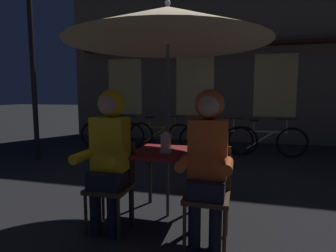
{
  "coord_description": "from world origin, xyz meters",
  "views": [
    {
      "loc": [
        0.73,
        -2.78,
        1.35
      ],
      "look_at": [
        0.0,
        0.01,
        1.01
      ],
      "focal_mm": 28.78,
      "sensor_mm": 36.0,
      "label": 1
    }
  ],
  "objects_px": {
    "patio_umbrella": "(168,26)",
    "bicycle_fourth": "(267,141)",
    "bicycle_second": "(160,135)",
    "person_left_hooded": "(109,146)",
    "cafe_table": "(168,160)",
    "lantern": "(166,141)",
    "bicycle_third": "(216,139)",
    "street_lamp": "(31,26)",
    "person_right_hooded": "(208,152)",
    "chair_left": "(113,180)",
    "bicycle_nearest": "(112,135)",
    "chair_right": "(208,188)"
  },
  "relations": [
    {
      "from": "patio_umbrella",
      "to": "bicycle_nearest",
      "type": "relative_size",
      "value": 1.38
    },
    {
      "from": "chair_left",
      "to": "bicycle_nearest",
      "type": "bearing_deg",
      "value": 116.5
    },
    {
      "from": "cafe_table",
      "to": "person_right_hooded",
      "type": "height_order",
      "value": "person_right_hooded"
    },
    {
      "from": "person_right_hooded",
      "to": "bicycle_fourth",
      "type": "distance_m",
      "value": 3.96
    },
    {
      "from": "person_left_hooded",
      "to": "person_right_hooded",
      "type": "height_order",
      "value": "same"
    },
    {
      "from": "bicycle_second",
      "to": "bicycle_third",
      "type": "relative_size",
      "value": 1.0
    },
    {
      "from": "street_lamp",
      "to": "bicycle_second",
      "type": "bearing_deg",
      "value": 36.6
    },
    {
      "from": "cafe_table",
      "to": "patio_umbrella",
      "type": "bearing_deg",
      "value": 0.0
    },
    {
      "from": "bicycle_nearest",
      "to": "bicycle_fourth",
      "type": "relative_size",
      "value": 1.0
    },
    {
      "from": "bicycle_fourth",
      "to": "bicycle_third",
      "type": "bearing_deg",
      "value": -176.04
    },
    {
      "from": "street_lamp",
      "to": "patio_umbrella",
      "type": "bearing_deg",
      "value": -29.84
    },
    {
      "from": "lantern",
      "to": "bicycle_fourth",
      "type": "distance_m",
      "value": 3.77
    },
    {
      "from": "lantern",
      "to": "street_lamp",
      "type": "xyz_separation_m",
      "value": [
        -3.36,
        2.01,
        1.85
      ]
    },
    {
      "from": "person_left_hooded",
      "to": "cafe_table",
      "type": "bearing_deg",
      "value": 41.57
    },
    {
      "from": "patio_umbrella",
      "to": "cafe_table",
      "type": "bearing_deg",
      "value": 0.0
    },
    {
      "from": "bicycle_third",
      "to": "cafe_table",
      "type": "bearing_deg",
      "value": -94.3
    },
    {
      "from": "patio_umbrella",
      "to": "person_left_hooded",
      "type": "distance_m",
      "value": 1.37
    },
    {
      "from": "cafe_table",
      "to": "bicycle_third",
      "type": "relative_size",
      "value": 0.44
    },
    {
      "from": "person_left_hooded",
      "to": "person_right_hooded",
      "type": "relative_size",
      "value": 1.0
    },
    {
      "from": "bicycle_nearest",
      "to": "chair_right",
      "type": "bearing_deg",
      "value": -52.99
    },
    {
      "from": "person_right_hooded",
      "to": "bicycle_second",
      "type": "bearing_deg",
      "value": 112.07
    },
    {
      "from": "patio_umbrella",
      "to": "bicycle_fourth",
      "type": "distance_m",
      "value": 4.04
    },
    {
      "from": "chair_left",
      "to": "bicycle_third",
      "type": "xyz_separation_m",
      "value": [
        0.73,
        3.69,
        -0.14
      ]
    },
    {
      "from": "person_left_hooded",
      "to": "bicycle_fourth",
      "type": "relative_size",
      "value": 0.83
    },
    {
      "from": "lantern",
      "to": "chair_right",
      "type": "height_order",
      "value": "lantern"
    },
    {
      "from": "patio_umbrella",
      "to": "bicycle_second",
      "type": "distance_m",
      "value": 4.12
    },
    {
      "from": "cafe_table",
      "to": "chair_right",
      "type": "relative_size",
      "value": 0.85
    },
    {
      "from": "person_right_hooded",
      "to": "street_lamp",
      "type": "distance_m",
      "value": 4.88
    },
    {
      "from": "patio_umbrella",
      "to": "bicycle_third",
      "type": "xyz_separation_m",
      "value": [
        0.25,
        3.32,
        -1.71
      ]
    },
    {
      "from": "bicycle_third",
      "to": "bicycle_fourth",
      "type": "bearing_deg",
      "value": 3.96
    },
    {
      "from": "lantern",
      "to": "bicycle_third",
      "type": "relative_size",
      "value": 0.14
    },
    {
      "from": "bicycle_third",
      "to": "bicycle_nearest",
      "type": "bearing_deg",
      "value": 178.46
    },
    {
      "from": "chair_left",
      "to": "bicycle_second",
      "type": "bearing_deg",
      "value": 99.53
    },
    {
      "from": "cafe_table",
      "to": "person_right_hooded",
      "type": "relative_size",
      "value": 0.53
    },
    {
      "from": "street_lamp",
      "to": "bicycle_nearest",
      "type": "xyz_separation_m",
      "value": [
        1.0,
        1.47,
        -2.37
      ]
    },
    {
      "from": "patio_umbrella",
      "to": "person_left_hooded",
      "type": "height_order",
      "value": "patio_umbrella"
    },
    {
      "from": "lantern",
      "to": "chair_left",
      "type": "distance_m",
      "value": 0.67
    },
    {
      "from": "chair_left",
      "to": "bicycle_second",
      "type": "distance_m",
      "value": 4.0
    },
    {
      "from": "bicycle_third",
      "to": "person_right_hooded",
      "type": "bearing_deg",
      "value": -86.49
    },
    {
      "from": "cafe_table",
      "to": "patio_umbrella",
      "type": "height_order",
      "value": "patio_umbrella"
    },
    {
      "from": "bicycle_second",
      "to": "bicycle_fourth",
      "type": "height_order",
      "value": "same"
    },
    {
      "from": "cafe_table",
      "to": "lantern",
      "type": "bearing_deg",
      "value": -91.62
    },
    {
      "from": "cafe_table",
      "to": "bicycle_nearest",
      "type": "relative_size",
      "value": 0.44
    },
    {
      "from": "bicycle_nearest",
      "to": "bicycle_fourth",
      "type": "height_order",
      "value": "same"
    },
    {
      "from": "chair_left",
      "to": "chair_right",
      "type": "relative_size",
      "value": 1.0
    },
    {
      "from": "cafe_table",
      "to": "lantern",
      "type": "relative_size",
      "value": 3.2
    },
    {
      "from": "cafe_table",
      "to": "person_left_hooded",
      "type": "distance_m",
      "value": 0.67
    },
    {
      "from": "bicycle_second",
      "to": "chair_right",
      "type": "bearing_deg",
      "value": -67.64
    },
    {
      "from": "person_left_hooded",
      "to": "bicycle_fourth",
      "type": "height_order",
      "value": "person_left_hooded"
    },
    {
      "from": "lantern",
      "to": "cafe_table",
      "type": "bearing_deg",
      "value": 88.38
    }
  ]
}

